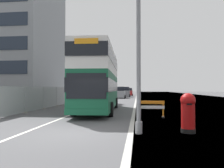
% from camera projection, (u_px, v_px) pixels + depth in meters
% --- Properties ---
extents(ground, '(140.00, 280.00, 0.10)m').
position_uv_depth(ground, '(86.00, 134.00, 9.30)').
color(ground, '#4C4C4F').
extents(double_decker_bus, '(3.19, 11.66, 4.98)m').
position_uv_depth(double_decker_bus, '(99.00, 79.00, 18.42)').
color(double_decker_bus, '#145638').
rests_on(double_decker_bus, ground).
extents(lamppost_foreground, '(0.29, 0.70, 7.73)m').
position_uv_depth(lamppost_foreground, '(139.00, 47.00, 9.23)').
color(lamppost_foreground, gray).
rests_on(lamppost_foreground, ground).
extents(red_pillar_postbox, '(0.63, 0.63, 1.69)m').
position_uv_depth(red_pillar_postbox, '(188.00, 111.00, 9.40)').
color(red_pillar_postbox, black).
rests_on(red_pillar_postbox, ground).
extents(roadworks_barrier, '(1.80, 0.47, 1.09)m').
position_uv_depth(roadworks_barrier, '(150.00, 107.00, 14.42)').
color(roadworks_barrier, orange).
rests_on(roadworks_barrier, ground).
extents(construction_site_fence, '(0.44, 20.60, 2.09)m').
position_uv_depth(construction_site_fence, '(56.00, 97.00, 23.73)').
color(construction_site_fence, '#A8AAAD').
rests_on(construction_site_fence, ground).
extents(car_oncoming_near, '(2.08, 3.88, 2.13)m').
position_uv_depth(car_oncoming_near, '(95.00, 94.00, 34.65)').
color(car_oncoming_near, gray).
rests_on(car_oncoming_near, ground).
extents(car_receding_mid, '(1.99, 4.17, 2.30)m').
position_uv_depth(car_receding_mid, '(120.00, 93.00, 44.11)').
color(car_receding_mid, gray).
rests_on(car_receding_mid, ground).
extents(car_receding_far, '(2.06, 4.48, 2.30)m').
position_uv_depth(car_receding_far, '(126.00, 92.00, 50.84)').
color(car_receding_far, slate).
rests_on(car_receding_far, ground).
extents(car_far_side, '(2.08, 4.13, 2.10)m').
position_uv_depth(car_far_side, '(129.00, 92.00, 58.96)').
color(car_far_side, maroon).
rests_on(car_far_side, ground).
extents(bare_tree_far_verge_near, '(2.53, 2.91, 4.42)m').
position_uv_depth(bare_tree_far_verge_near, '(59.00, 88.00, 49.53)').
color(bare_tree_far_verge_near, '#4C3D2D').
rests_on(bare_tree_far_verge_near, ground).
extents(bare_tree_far_verge_mid, '(2.64, 1.62, 4.63)m').
position_uv_depth(bare_tree_far_verge_mid, '(78.00, 88.00, 60.61)').
color(bare_tree_far_verge_mid, '#4C3D2D').
rests_on(bare_tree_far_verge_mid, ground).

